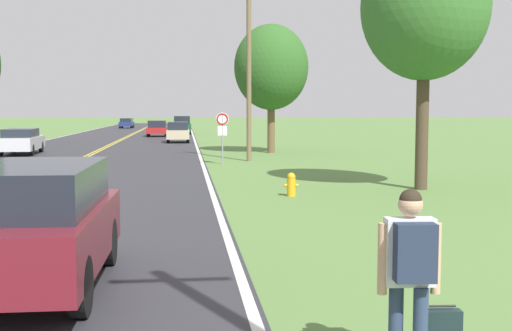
{
  "coord_description": "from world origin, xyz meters",
  "views": [
    {
      "loc": [
        5.33,
        -0.53,
        2.57
      ],
      "look_at": [
        6.86,
        13.17,
        1.37
      ],
      "focal_mm": 45.0,
      "sensor_mm": 36.0,
      "label": 1
    }
  ],
  "objects_px": {
    "tree_behind_sign": "(425,8)",
    "fire_hydrant": "(291,184)",
    "car_red_hatchback_mid_far": "(157,128)",
    "tree_left_verge": "(271,67)",
    "traffic_sign": "(222,125)",
    "car_maroon_suv_nearest": "(37,223)",
    "car_dark_blue_hatchback_distant": "(127,123)",
    "hitchhiker_person": "(410,262)",
    "car_champagne_hatchback_mid_near": "(178,132)",
    "car_dark_green_suv_receding": "(182,125)",
    "car_silver_sedan_approaching": "(21,141)"
  },
  "relations": [
    {
      "from": "hitchhiker_person",
      "to": "car_red_hatchback_mid_far",
      "type": "relative_size",
      "value": 0.48
    },
    {
      "from": "tree_behind_sign",
      "to": "car_dark_blue_hatchback_distant",
      "type": "xyz_separation_m",
      "value": [
        -15.45,
        69.86,
        -5.03
      ]
    },
    {
      "from": "tree_behind_sign",
      "to": "car_dark_blue_hatchback_distant",
      "type": "relative_size",
      "value": 2.25
    },
    {
      "from": "traffic_sign",
      "to": "car_champagne_hatchback_mid_near",
      "type": "bearing_deg",
      "value": 96.41
    },
    {
      "from": "traffic_sign",
      "to": "car_silver_sedan_approaching",
      "type": "distance_m",
      "value": 13.66
    },
    {
      "from": "traffic_sign",
      "to": "car_silver_sedan_approaching",
      "type": "bearing_deg",
      "value": 144.35
    },
    {
      "from": "car_silver_sedan_approaching",
      "to": "car_red_hatchback_mid_far",
      "type": "xyz_separation_m",
      "value": [
        6.73,
        23.73,
        0.04
      ]
    },
    {
      "from": "tree_left_verge",
      "to": "car_champagne_hatchback_mid_near",
      "type": "height_order",
      "value": "tree_left_verge"
    },
    {
      "from": "traffic_sign",
      "to": "car_silver_sedan_approaching",
      "type": "relative_size",
      "value": 0.49
    },
    {
      "from": "tree_left_verge",
      "to": "car_champagne_hatchback_mid_near",
      "type": "bearing_deg",
      "value": 114.12
    },
    {
      "from": "hitchhiker_person",
      "to": "tree_left_verge",
      "type": "xyz_separation_m",
      "value": [
        2.97,
        31.84,
        3.91
      ]
    },
    {
      "from": "car_champagne_hatchback_mid_near",
      "to": "car_red_hatchback_mid_far",
      "type": "relative_size",
      "value": 0.96
    },
    {
      "from": "tree_behind_sign",
      "to": "car_champagne_hatchback_mid_near",
      "type": "bearing_deg",
      "value": 104.85
    },
    {
      "from": "car_red_hatchback_mid_far",
      "to": "car_dark_blue_hatchback_distant",
      "type": "distance_m",
      "value": 28.47
    },
    {
      "from": "traffic_sign",
      "to": "car_dark_green_suv_receding",
      "type": "xyz_separation_m",
      "value": [
        -2.03,
        37.46,
        -0.84
      ]
    },
    {
      "from": "tree_behind_sign",
      "to": "car_maroon_suv_nearest",
      "type": "xyz_separation_m",
      "value": [
        -9.67,
        -10.49,
        -4.8
      ]
    },
    {
      "from": "car_dark_green_suv_receding",
      "to": "traffic_sign",
      "type": "bearing_deg",
      "value": 1.96
    },
    {
      "from": "car_maroon_suv_nearest",
      "to": "car_silver_sedan_approaching",
      "type": "bearing_deg",
      "value": -165.27
    },
    {
      "from": "traffic_sign",
      "to": "fire_hydrant",
      "type": "bearing_deg",
      "value": -83.13
    },
    {
      "from": "traffic_sign",
      "to": "car_dark_green_suv_receding",
      "type": "distance_m",
      "value": 37.52
    },
    {
      "from": "fire_hydrant",
      "to": "traffic_sign",
      "type": "relative_size",
      "value": 0.29
    },
    {
      "from": "tree_left_verge",
      "to": "tree_behind_sign",
      "type": "relative_size",
      "value": 0.93
    },
    {
      "from": "traffic_sign",
      "to": "car_champagne_hatchback_mid_near",
      "type": "relative_size",
      "value": 0.67
    },
    {
      "from": "tree_left_verge",
      "to": "traffic_sign",
      "type": "bearing_deg",
      "value": -113.59
    },
    {
      "from": "car_red_hatchback_mid_far",
      "to": "tree_left_verge",
      "type": "bearing_deg",
      "value": 18.05
    },
    {
      "from": "tree_left_verge",
      "to": "car_dark_blue_hatchback_distant",
      "type": "height_order",
      "value": "tree_left_verge"
    },
    {
      "from": "car_maroon_suv_nearest",
      "to": "car_silver_sedan_approaching",
      "type": "distance_m",
      "value": 29.54
    },
    {
      "from": "hitchhiker_person",
      "to": "car_dark_blue_hatchback_distant",
      "type": "xyz_separation_m",
      "value": [
        -10.03,
        83.83,
        -0.38
      ]
    },
    {
      "from": "hitchhiker_person",
      "to": "car_champagne_hatchback_mid_near",
      "type": "height_order",
      "value": "hitchhiker_person"
    },
    {
      "from": "car_dark_blue_hatchback_distant",
      "to": "hitchhiker_person",
      "type": "bearing_deg",
      "value": -170.64
    },
    {
      "from": "fire_hydrant",
      "to": "traffic_sign",
      "type": "distance_m",
      "value": 11.55
    },
    {
      "from": "traffic_sign",
      "to": "car_champagne_hatchback_mid_near",
      "type": "xyz_separation_m",
      "value": [
        -2.27,
        20.2,
        -0.97
      ]
    },
    {
      "from": "car_maroon_suv_nearest",
      "to": "car_dark_blue_hatchback_distant",
      "type": "xyz_separation_m",
      "value": [
        -5.79,
        80.35,
        -0.23
      ]
    },
    {
      "from": "tree_left_verge",
      "to": "car_champagne_hatchback_mid_near",
      "type": "xyz_separation_m",
      "value": [
        -5.62,
        12.54,
        -4.17
      ]
    },
    {
      "from": "car_silver_sedan_approaching",
      "to": "car_maroon_suv_nearest",
      "type": "bearing_deg",
      "value": -168.64
    },
    {
      "from": "tree_behind_sign",
      "to": "fire_hydrant",
      "type": "bearing_deg",
      "value": -165.34
    },
    {
      "from": "car_maroon_suv_nearest",
      "to": "car_red_hatchback_mid_far",
      "type": "xyz_separation_m",
      "value": [
        -0.47,
        52.38,
        -0.15
      ]
    },
    {
      "from": "traffic_sign",
      "to": "car_maroon_suv_nearest",
      "type": "xyz_separation_m",
      "value": [
        -3.87,
        -20.71,
        -0.86
      ]
    },
    {
      "from": "car_silver_sedan_approaching",
      "to": "car_dark_green_suv_receding",
      "type": "relative_size",
      "value": 1.14
    },
    {
      "from": "hitchhiker_person",
      "to": "tree_behind_sign",
      "type": "relative_size",
      "value": 0.22
    },
    {
      "from": "car_maroon_suv_nearest",
      "to": "car_dark_green_suv_receding",
      "type": "xyz_separation_m",
      "value": [
        1.84,
        58.17,
        0.02
      ]
    },
    {
      "from": "fire_hydrant",
      "to": "car_silver_sedan_approaching",
      "type": "height_order",
      "value": "car_silver_sedan_approaching"
    },
    {
      "from": "tree_behind_sign",
      "to": "car_maroon_suv_nearest",
      "type": "bearing_deg",
      "value": -132.65
    },
    {
      "from": "tree_behind_sign",
      "to": "car_dark_blue_hatchback_distant",
      "type": "bearing_deg",
      "value": 102.47
    },
    {
      "from": "traffic_sign",
      "to": "tree_behind_sign",
      "type": "distance_m",
      "value": 12.39
    },
    {
      "from": "fire_hydrant",
      "to": "car_champagne_hatchback_mid_near",
      "type": "height_order",
      "value": "car_champagne_hatchback_mid_near"
    },
    {
      "from": "tree_left_verge",
      "to": "car_maroon_suv_nearest",
      "type": "height_order",
      "value": "tree_left_verge"
    },
    {
      "from": "tree_behind_sign",
      "to": "car_silver_sedan_approaching",
      "type": "bearing_deg",
      "value": 132.9
    },
    {
      "from": "car_dark_blue_hatchback_distant",
      "to": "car_red_hatchback_mid_far",
      "type": "bearing_deg",
      "value": -166.7
    },
    {
      "from": "car_red_hatchback_mid_far",
      "to": "car_dark_blue_hatchback_distant",
      "type": "bearing_deg",
      "value": -168.93
    }
  ]
}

